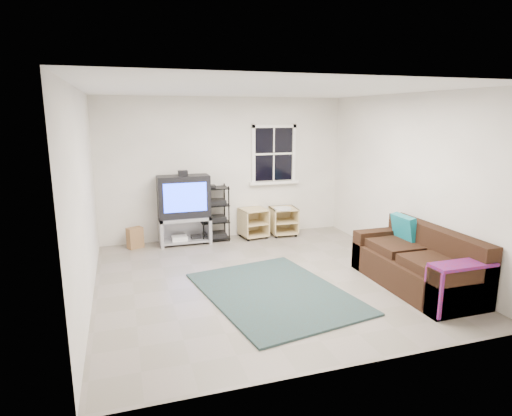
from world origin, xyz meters
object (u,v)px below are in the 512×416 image
object	(u,v)px
side_table_left	(253,222)
side_table_right	(283,219)
sofa	(418,265)
av_rack	(214,217)
tv_unit	(184,204)

from	to	relation	value
side_table_left	side_table_right	xyz separation A→B (m)	(0.61, -0.02, 0.02)
side_table_right	sofa	size ratio (longest dim) A/B	0.29
av_rack	side_table_right	world-z (taller)	av_rack
tv_unit	side_table_left	bearing A→B (deg)	1.46
av_rack	sofa	distance (m)	3.68
av_rack	side_table_left	world-z (taller)	av_rack
tv_unit	sofa	size ratio (longest dim) A/B	0.70
sofa	side_table_right	bearing A→B (deg)	105.41
tv_unit	av_rack	distance (m)	0.62
side_table_left	sofa	xyz separation A→B (m)	(1.42, -2.97, 0.01)
side_table_right	sofa	xyz separation A→B (m)	(0.81, -2.95, -0.00)
tv_unit	av_rack	size ratio (longest dim) A/B	1.29
side_table_left	tv_unit	bearing A→B (deg)	-178.54
tv_unit	side_table_right	xyz separation A→B (m)	(1.90, 0.01, -0.42)
tv_unit	av_rack	bearing A→B (deg)	4.38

